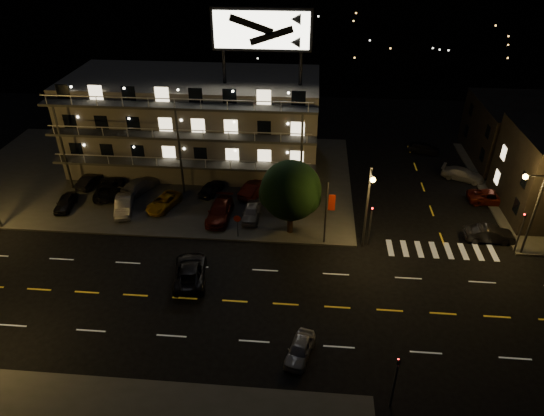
# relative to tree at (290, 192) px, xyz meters

# --- Properties ---
(ground) EXTENTS (140.00, 140.00, 0.00)m
(ground) POSITION_rel_tree_xyz_m (-1.73, -9.85, -4.46)
(ground) COLOR black
(ground) RESTS_ON ground
(curb_nw) EXTENTS (44.00, 24.00, 0.15)m
(curb_nw) POSITION_rel_tree_xyz_m (-15.73, 10.15, -4.38)
(curb_nw) COLOR #393936
(curb_nw) RESTS_ON ground
(motel) EXTENTS (28.00, 13.80, 18.10)m
(motel) POSITION_rel_tree_xyz_m (-11.68, 14.03, 0.89)
(motel) COLOR gray
(motel) RESTS_ON ground
(side_bldg_back) EXTENTS (14.06, 12.00, 7.00)m
(side_bldg_back) POSITION_rel_tree_xyz_m (28.25, 18.15, -0.96)
(side_bldg_back) COLOR black
(side_bldg_back) RESTS_ON ground
(hill_backdrop) EXTENTS (120.00, 25.00, 24.00)m
(hill_backdrop) POSITION_rel_tree_xyz_m (-7.67, 58.93, 7.09)
(hill_backdrop) COLOR black
(hill_backdrop) RESTS_ON ground
(streetlight_nc) EXTENTS (0.44, 1.92, 8.00)m
(streetlight_nc) POSITION_rel_tree_xyz_m (6.77, -1.91, 0.50)
(streetlight_nc) COLOR #2D2D30
(streetlight_nc) RESTS_ON ground
(streetlight_ne) EXTENTS (1.92, 0.44, 8.00)m
(streetlight_ne) POSITION_rel_tree_xyz_m (20.40, -1.55, 0.50)
(streetlight_ne) COLOR #2D2D30
(streetlight_ne) RESTS_ON ground
(signal_nw) EXTENTS (0.20, 0.27, 4.60)m
(signal_nw) POSITION_rel_tree_xyz_m (7.27, -1.35, -1.89)
(signal_nw) COLOR #2D2D30
(signal_nw) RESTS_ON ground
(signal_sw) EXTENTS (0.20, 0.27, 4.60)m
(signal_sw) POSITION_rel_tree_xyz_m (7.27, -18.35, -1.89)
(signal_sw) COLOR #2D2D30
(signal_sw) RESTS_ON ground
(signal_ne) EXTENTS (0.27, 0.20, 4.60)m
(signal_ne) POSITION_rel_tree_xyz_m (20.26, -1.35, -1.89)
(signal_ne) COLOR #2D2D30
(signal_ne) RESTS_ON ground
(banner_north) EXTENTS (0.83, 0.16, 6.40)m
(banner_north) POSITION_rel_tree_xyz_m (3.35, -1.45, -1.03)
(banner_north) COLOR #2D2D30
(banner_north) RESTS_ON ground
(stop_sign) EXTENTS (0.91, 0.11, 2.61)m
(stop_sign) POSITION_rel_tree_xyz_m (-4.73, -1.28, -2.75)
(stop_sign) COLOR #2D2D30
(stop_sign) RESTS_ON ground
(tree) EXTENTS (5.76, 5.54, 7.25)m
(tree) POSITION_rel_tree_xyz_m (0.00, 0.00, 0.00)
(tree) COLOR black
(tree) RESTS_ON curb_nw
(lot_car_0) EXTENTS (1.81, 3.82, 1.26)m
(lot_car_0) POSITION_rel_tree_xyz_m (-22.99, 2.29, -3.68)
(lot_car_0) COLOR black
(lot_car_0) RESTS_ON curb_nw
(lot_car_1) EXTENTS (2.59, 4.68, 1.46)m
(lot_car_1) POSITION_rel_tree_xyz_m (-16.81, 2.13, -3.58)
(lot_car_1) COLOR gray
(lot_car_1) RESTS_ON curb_nw
(lot_car_2) EXTENTS (3.33, 4.81, 1.22)m
(lot_car_2) POSITION_rel_tree_xyz_m (-13.02, 3.26, -3.70)
(lot_car_2) COLOR #C68E12
(lot_car_2) RESTS_ON curb_nw
(lot_car_3) EXTENTS (2.33, 5.29, 1.51)m
(lot_car_3) POSITION_rel_tree_xyz_m (-6.96, 1.78, -3.55)
(lot_car_3) COLOR #54150C
(lot_car_3) RESTS_ON curb_nw
(lot_car_4) EXTENTS (1.71, 4.02, 1.35)m
(lot_car_4) POSITION_rel_tree_xyz_m (-3.86, 2.06, -3.63)
(lot_car_4) COLOR gray
(lot_car_4) RESTS_ON curb_nw
(lot_car_5) EXTENTS (2.33, 4.17, 1.30)m
(lot_car_5) POSITION_rel_tree_xyz_m (-22.24, 7.11, -3.66)
(lot_car_5) COLOR black
(lot_car_5) RESTS_ON curb_nw
(lot_car_6) EXTENTS (3.35, 5.73, 1.50)m
(lot_car_6) POSITION_rel_tree_xyz_m (-19.62, 5.52, -3.56)
(lot_car_6) COLOR black
(lot_car_6) RESTS_ON curb_nw
(lot_car_7) EXTENTS (3.78, 5.16, 1.39)m
(lot_car_7) POSITION_rel_tree_xyz_m (-16.55, 6.47, -3.61)
(lot_car_7) COLOR gray
(lot_car_7) RESTS_ON curb_nw
(lot_car_8) EXTENTS (2.64, 4.16, 1.32)m
(lot_car_8) POSITION_rel_tree_xyz_m (-8.73, 6.57, -3.65)
(lot_car_8) COLOR black
(lot_car_8) RESTS_ON curb_nw
(lot_car_9) EXTENTS (3.26, 4.88, 1.52)m
(lot_car_9) POSITION_rel_tree_xyz_m (-4.06, 6.60, -3.55)
(lot_car_9) COLOR #54150C
(lot_car_9) RESTS_ON curb_nw
(side_car_0) EXTENTS (4.41, 1.57, 1.45)m
(side_car_0) POSITION_rel_tree_xyz_m (18.44, 0.28, -3.73)
(side_car_0) COLOR black
(side_car_0) RESTS_ON ground
(side_car_1) EXTENTS (4.86, 2.27, 1.35)m
(side_car_1) POSITION_rel_tree_xyz_m (20.69, 7.38, -3.78)
(side_car_1) COLOR #54150C
(side_car_1) RESTS_ON ground
(side_car_2) EXTENTS (5.02, 3.62, 1.35)m
(side_car_2) POSITION_rel_tree_xyz_m (18.97, 12.34, -3.78)
(side_car_2) COLOR gray
(side_car_2) RESTS_ON ground
(side_car_3) EXTENTS (4.11, 2.42, 1.31)m
(side_car_3) POSITION_rel_tree_xyz_m (15.86, 19.23, -3.80)
(side_car_3) COLOR black
(side_car_3) RESTS_ON ground
(road_car_east) EXTENTS (2.33, 3.85, 1.22)m
(road_car_east) POSITION_rel_tree_xyz_m (1.54, -14.84, -3.84)
(road_car_east) COLOR gray
(road_car_east) RESTS_ON ground
(road_car_west) EXTENTS (3.40, 5.85, 1.53)m
(road_car_west) POSITION_rel_tree_xyz_m (-7.80, -7.43, -3.69)
(road_car_west) COLOR black
(road_car_west) RESTS_ON ground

